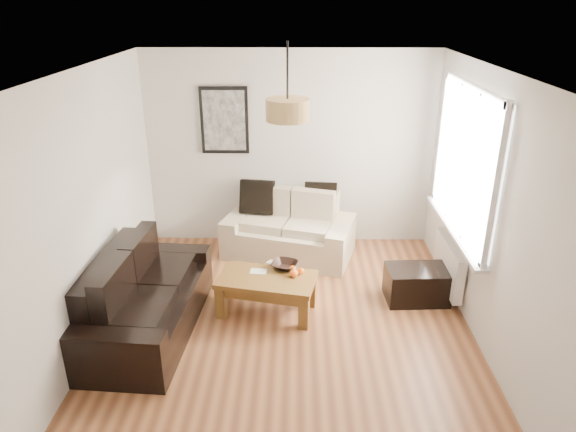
{
  "coord_description": "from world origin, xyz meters",
  "views": [
    {
      "loc": [
        0.08,
        -4.45,
        3.19
      ],
      "look_at": [
        0.0,
        0.6,
        1.05
      ],
      "focal_mm": 32.51,
      "sensor_mm": 36.0,
      "label": 1
    }
  ],
  "objects_px": {
    "loveseat_cream": "(289,226)",
    "sofa_leather": "(145,295)",
    "coffee_table": "(267,294)",
    "ottoman": "(417,284)"
  },
  "relations": [
    {
      "from": "loveseat_cream",
      "to": "sofa_leather",
      "type": "relative_size",
      "value": 0.86
    },
    {
      "from": "loveseat_cream",
      "to": "sofa_leather",
      "type": "height_order",
      "value": "sofa_leather"
    },
    {
      "from": "loveseat_cream",
      "to": "coffee_table",
      "type": "bearing_deg",
      "value": -82.87
    },
    {
      "from": "ottoman",
      "to": "loveseat_cream",
      "type": "bearing_deg",
      "value": 142.69
    },
    {
      "from": "loveseat_cream",
      "to": "coffee_table",
      "type": "height_order",
      "value": "loveseat_cream"
    },
    {
      "from": "coffee_table",
      "to": "loveseat_cream",
      "type": "bearing_deg",
      "value": 81.05
    },
    {
      "from": "coffee_table",
      "to": "ottoman",
      "type": "xyz_separation_m",
      "value": [
        1.67,
        0.27,
        -0.02
      ]
    },
    {
      "from": "loveseat_cream",
      "to": "coffee_table",
      "type": "xyz_separation_m",
      "value": [
        -0.22,
        -1.38,
        -0.19
      ]
    },
    {
      "from": "ottoman",
      "to": "sofa_leather",
      "type": "bearing_deg",
      "value": -167.89
    },
    {
      "from": "sofa_leather",
      "to": "ottoman",
      "type": "distance_m",
      "value": 2.95
    }
  ]
}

